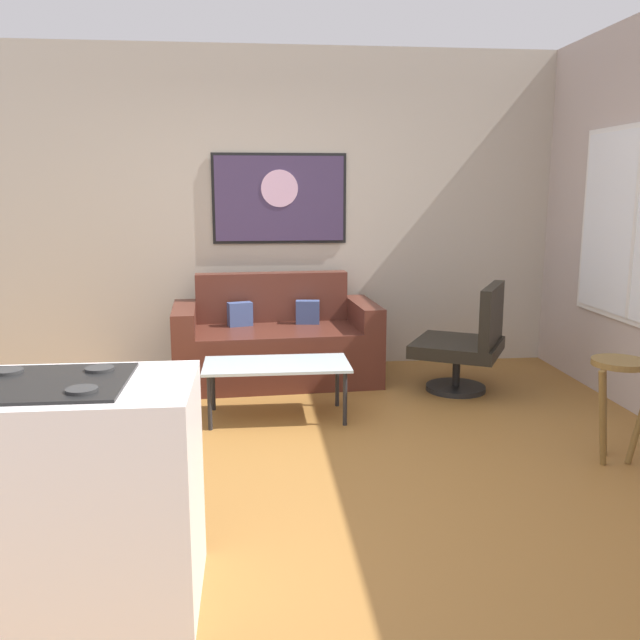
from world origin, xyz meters
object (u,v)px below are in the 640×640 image
wall_painting (280,198)px  coffee_table (276,368)px  couch (276,345)px  bar_stool (618,383)px  armchair (468,342)px

wall_painting → coffee_table: bearing=-93.7°
couch → coffee_table: bearing=-91.7°
bar_stool → coffee_table: bearing=153.2°
couch → wall_painting: 1.31m
bar_stool → couch: bearing=134.6°
couch → bar_stool: 2.74m
coffee_table → bar_stool: size_ratio=1.64×
couch → armchair: 1.58m
couch → wall_painting: wall_painting is taller
coffee_table → armchair: (1.52, 0.47, 0.04)m
coffee_table → armchair: 1.60m
couch → wall_painting: size_ratio=1.46×
armchair → wall_painting: bearing=145.2°
armchair → wall_painting: size_ratio=0.77×
couch → bar_stool: couch is taller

